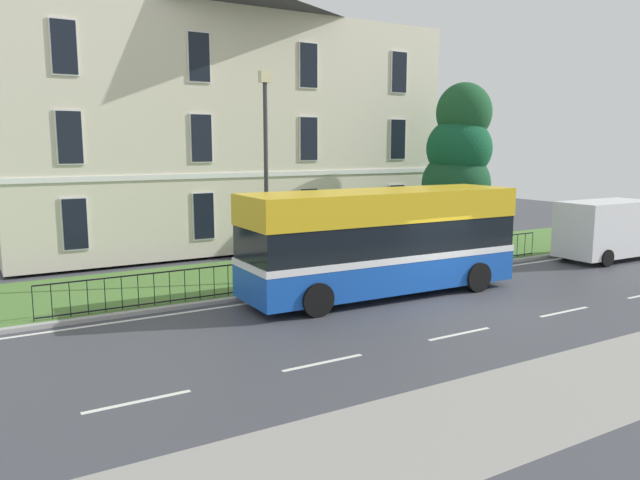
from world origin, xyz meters
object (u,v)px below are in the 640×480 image
object	(u,v)px
evergreen_tree	(457,178)
litter_bin	(402,255)
georgian_townhouse	(212,110)
white_panel_van	(609,230)
street_lamp_post	(266,164)
single_decker_bus	(382,241)

from	to	relation	value
evergreen_tree	litter_bin	distance (m)	6.88
georgian_townhouse	white_panel_van	distance (m)	18.65
evergreen_tree	street_lamp_post	world-z (taller)	evergreen_tree
white_panel_van	evergreen_tree	bearing A→B (deg)	122.79
single_decker_bus	white_panel_van	xyz separation A→B (m)	(11.59, 0.06, -0.48)
evergreen_tree	white_panel_van	bearing A→B (deg)	-58.08
evergreen_tree	georgian_townhouse	bearing A→B (deg)	136.74
single_decker_bus	litter_bin	world-z (taller)	single_decker_bus
white_panel_van	litter_bin	bearing A→B (deg)	166.74
evergreen_tree	litter_bin	xyz separation A→B (m)	(-5.57, -3.15, -2.53)
litter_bin	white_panel_van	bearing A→B (deg)	-14.14
single_decker_bus	street_lamp_post	world-z (taller)	street_lamp_post
white_panel_van	single_decker_bus	bearing A→B (deg)	-178.83
evergreen_tree	street_lamp_post	size ratio (longest dim) A/B	1.09
single_decker_bus	street_lamp_post	bearing A→B (deg)	131.81
litter_bin	single_decker_bus	bearing A→B (deg)	-139.07
georgian_townhouse	white_panel_van	bearing A→B (deg)	-48.46
white_panel_van	street_lamp_post	bearing A→B (deg)	169.24
street_lamp_post	litter_bin	distance (m)	6.25
georgian_townhouse	single_decker_bus	world-z (taller)	georgian_townhouse
street_lamp_post	litter_bin	xyz separation A→B (m)	(5.19, -0.66, -3.41)
georgian_townhouse	litter_bin	xyz separation A→B (m)	(2.96, -11.17, -5.70)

